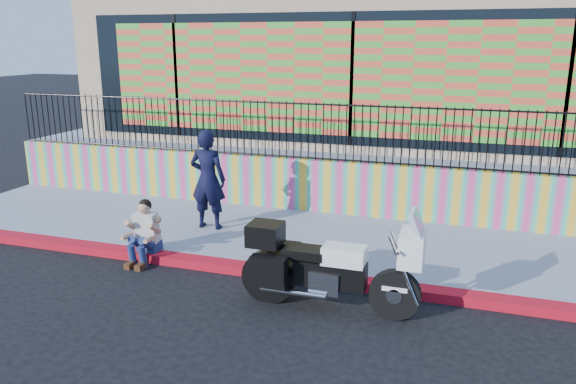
% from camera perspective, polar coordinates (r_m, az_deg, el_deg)
% --- Properties ---
extents(ground, '(90.00, 90.00, 0.00)m').
position_cam_1_polar(ground, '(9.01, 0.45, -8.87)').
color(ground, black).
rests_on(ground, ground).
extents(red_curb, '(16.00, 0.30, 0.15)m').
position_cam_1_polar(red_curb, '(8.98, 0.45, -8.43)').
color(red_curb, '#B20C19').
rests_on(red_curb, ground).
extents(sidewalk, '(16.00, 3.00, 0.15)m').
position_cam_1_polar(sidewalk, '(10.45, 3.23, -4.97)').
color(sidewalk, gray).
rests_on(sidewalk, ground).
extents(mural_wall, '(16.00, 0.20, 1.10)m').
position_cam_1_polar(mural_wall, '(11.75, 5.31, 0.46)').
color(mural_wall, '#E83D89').
rests_on(mural_wall, sidewalk).
extents(metal_fence, '(15.80, 0.04, 1.20)m').
position_cam_1_polar(metal_fence, '(11.51, 5.45, 6.01)').
color(metal_fence, black).
rests_on(metal_fence, mural_wall).
extents(elevated_platform, '(16.00, 10.00, 1.25)m').
position_cam_1_polar(elevated_platform, '(16.66, 9.30, 4.44)').
color(elevated_platform, gray).
rests_on(elevated_platform, ground).
extents(storefront_building, '(14.00, 8.06, 4.00)m').
position_cam_1_polar(storefront_building, '(16.17, 9.57, 13.47)').
color(storefront_building, tan).
rests_on(storefront_building, elevated_platform).
extents(police_motorcycle, '(2.51, 0.83, 1.56)m').
position_cam_1_polar(police_motorcycle, '(7.87, 3.97, -7.41)').
color(police_motorcycle, black).
rests_on(police_motorcycle, ground).
extents(police_officer, '(0.72, 0.48, 1.92)m').
position_cam_1_polar(police_officer, '(10.77, -8.14, 1.28)').
color(police_officer, black).
rests_on(police_officer, sidewalk).
extents(seated_man, '(0.54, 0.71, 1.06)m').
position_cam_1_polar(seated_man, '(9.80, -14.55, -4.52)').
color(seated_man, navy).
rests_on(seated_man, ground).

